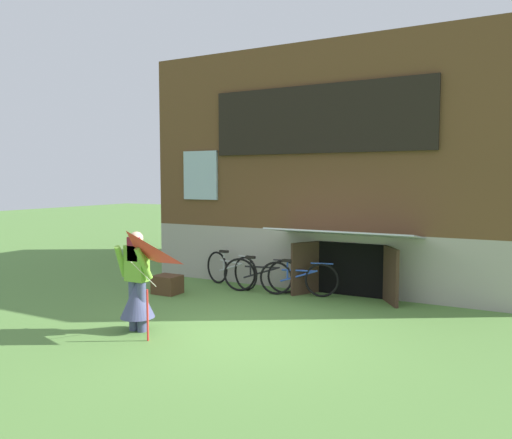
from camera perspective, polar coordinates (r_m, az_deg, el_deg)
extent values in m
plane|color=#56843D|center=(7.92, -1.27, -12.33)|extent=(60.00, 60.00, 0.00)
cube|color=#9E998E|center=(12.90, 11.18, -3.00)|extent=(8.04, 5.27, 1.25)
cube|color=brown|center=(12.82, 11.36, 8.29)|extent=(8.04, 5.27, 3.81)
cube|color=black|center=(10.33, 6.98, 11.19)|extent=(4.62, 0.08, 1.35)
cube|color=#9EB7C6|center=(10.35, 7.02, 11.18)|extent=(4.46, 0.04, 1.23)
cube|color=#9EB7C6|center=(11.61, -6.28, 4.98)|extent=(0.90, 0.06, 1.10)
cube|color=black|center=(10.20, 10.66, -5.55)|extent=(1.40, 0.03, 1.05)
cube|color=#3D2B1E|center=(10.22, 5.61, -5.47)|extent=(0.39, 0.64, 1.05)
cube|color=#3D2B1E|center=(9.71, 14.96, -6.14)|extent=(0.43, 0.62, 1.05)
cube|color=#999EA8|center=(9.59, 9.76, -1.52)|extent=(2.80, 1.09, 0.18)
cylinder|color=#474C75|center=(8.03, -13.65, -9.39)|extent=(0.14, 0.14, 0.77)
cylinder|color=#474C75|center=(7.93, -12.78, -9.56)|extent=(0.14, 0.14, 0.77)
cone|color=#474C75|center=(7.95, -13.23, -8.67)|extent=(0.52, 0.52, 0.58)
cube|color=#72AD38|center=(7.85, -13.30, -4.82)|extent=(0.34, 0.20, 0.54)
cylinder|color=#72AD38|center=(7.92, -14.99, -4.57)|extent=(0.16, 0.31, 0.51)
cylinder|color=#72AD38|center=(7.62, -12.57, -4.87)|extent=(0.16, 0.31, 0.51)
cube|color=maroon|center=(7.77, -13.63, -3.26)|extent=(0.20, 0.08, 0.36)
sphere|color=#D8AD8E|center=(7.79, -13.36, -2.09)|extent=(0.21, 0.21, 0.21)
pyramid|color=red|center=(7.26, -14.43, -4.09)|extent=(0.95, 0.80, 0.53)
cylinder|color=beige|center=(7.45, -12.55, -6.07)|extent=(0.01, 0.54, 0.46)
cylinder|color=red|center=(7.48, -12.14, -10.51)|extent=(0.03, 0.03, 0.74)
torus|color=black|center=(10.02, 7.42, -6.80)|extent=(0.66, 0.21, 0.67)
torus|color=black|center=(10.15, 2.29, -6.62)|extent=(0.66, 0.21, 0.67)
cylinder|color=#284CB2|center=(10.04, 4.84, -5.75)|extent=(0.67, 0.21, 0.04)
cylinder|color=#284CB2|center=(10.06, 4.84, -6.37)|extent=(0.73, 0.22, 0.27)
cylinder|color=#284CB2|center=(10.08, 3.56, -5.71)|extent=(0.04, 0.04, 0.38)
cube|color=black|center=(10.05, 3.57, -4.65)|extent=(0.20, 0.08, 0.05)
cylinder|color=#284CB2|center=(9.96, 7.44, -4.95)|extent=(0.43, 0.14, 0.03)
torus|color=black|center=(10.24, 3.18, -6.47)|extent=(0.68, 0.20, 0.69)
torus|color=black|center=(10.46, -1.87, -6.23)|extent=(0.68, 0.20, 0.69)
cylinder|color=black|center=(10.31, 0.63, -5.39)|extent=(0.69, 0.20, 0.04)
cylinder|color=black|center=(10.33, 0.63, -6.00)|extent=(0.75, 0.21, 0.28)
cylinder|color=black|center=(10.37, -0.63, -5.33)|extent=(0.04, 0.04, 0.39)
cube|color=black|center=(10.34, -0.63, -4.28)|extent=(0.20, 0.08, 0.05)
cylinder|color=black|center=(10.18, 3.18, -4.60)|extent=(0.43, 0.13, 0.03)
torus|color=black|center=(10.52, -1.17, -6.11)|extent=(0.68, 0.28, 0.71)
torus|color=black|center=(11.26, -4.39, -5.41)|extent=(0.68, 0.28, 0.71)
cylinder|color=#ADAFB5|center=(10.85, -2.84, -4.80)|extent=(0.69, 0.28, 0.04)
cylinder|color=#ADAFB5|center=(10.87, -2.84, -5.40)|extent=(0.76, 0.30, 0.29)
cylinder|color=#ADAFB5|center=(11.04, -3.63, -4.64)|extent=(0.04, 0.04, 0.40)
cube|color=black|center=(11.01, -3.64, -3.61)|extent=(0.20, 0.08, 0.05)
cylinder|color=#ADAFB5|center=(10.46, -1.17, -4.22)|extent=(0.42, 0.18, 0.03)
cube|color=#4C331E|center=(10.43, -9.97, -7.23)|extent=(0.51, 0.44, 0.37)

